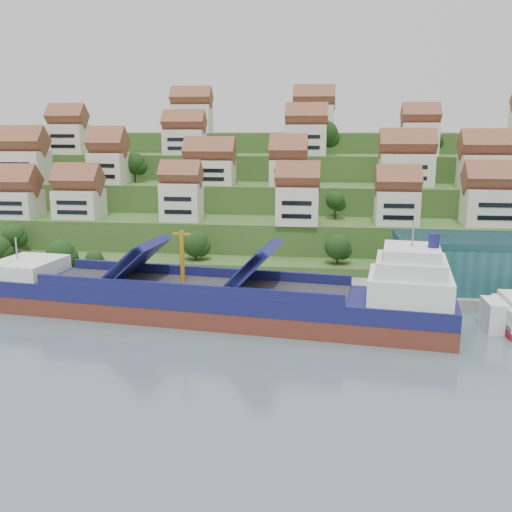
# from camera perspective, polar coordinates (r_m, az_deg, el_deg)

# --- Properties ---
(ground) EXTENTS (300.00, 300.00, 0.00)m
(ground) POSITION_cam_1_polar(r_m,az_deg,el_deg) (99.36, 1.97, -6.34)
(ground) COLOR slate
(ground) RESTS_ON ground
(quay) EXTENTS (180.00, 14.00, 2.20)m
(quay) POSITION_cam_1_polar(r_m,az_deg,el_deg) (113.64, 12.77, -3.63)
(quay) COLOR gray
(quay) RESTS_ON ground
(pebble_beach) EXTENTS (45.00, 20.00, 1.00)m
(pebble_beach) POSITION_cam_1_polar(r_m,az_deg,el_deg) (128.59, -24.23, -2.83)
(pebble_beach) COLOR gray
(pebble_beach) RESTS_ON ground
(hillside) EXTENTS (260.00, 128.00, 31.00)m
(hillside) POSITION_cam_1_polar(r_m,az_deg,el_deg) (198.56, 4.66, 6.30)
(hillside) COLOR #2D4C1E
(hillside) RESTS_ON ground
(hillside_village) EXTENTS (157.44, 64.45, 28.68)m
(hillside_village) POSITION_cam_1_polar(r_m,az_deg,el_deg) (151.56, 5.31, 9.13)
(hillside_village) COLOR silver
(hillside_village) RESTS_ON ground
(hillside_trees) EXTENTS (139.39, 62.37, 31.88)m
(hillside_trees) POSITION_cam_1_polar(r_m,az_deg,el_deg) (140.74, -2.59, 6.23)
(hillside_trees) COLOR #1B3B13
(hillside_trees) RESTS_ON ground
(flagpole) EXTENTS (1.28, 0.16, 8.00)m
(flagpole) POSITION_cam_1_polar(r_m,az_deg,el_deg) (107.17, 12.17, -1.37)
(flagpole) COLOR gray
(flagpole) RESTS_ON quay
(cargo_ship) EXTENTS (83.25, 22.67, 18.31)m
(cargo_ship) POSITION_cam_1_polar(r_m,az_deg,el_deg) (98.34, -3.72, -4.45)
(cargo_ship) COLOR maroon
(cargo_ship) RESTS_ON ground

